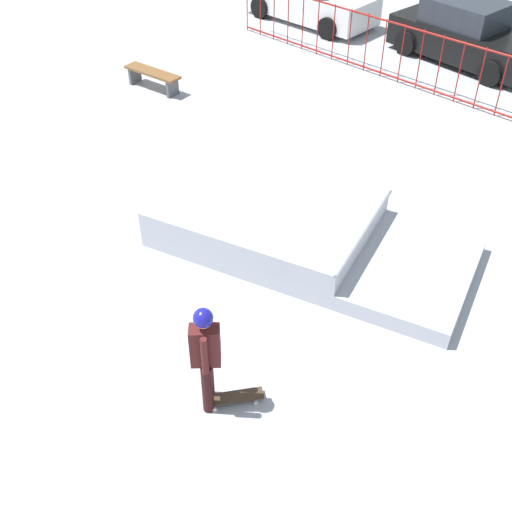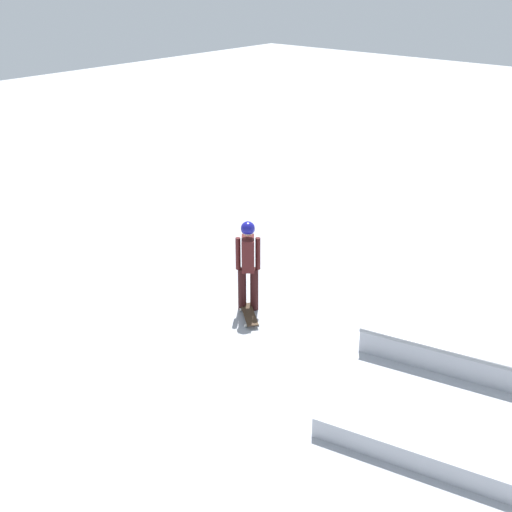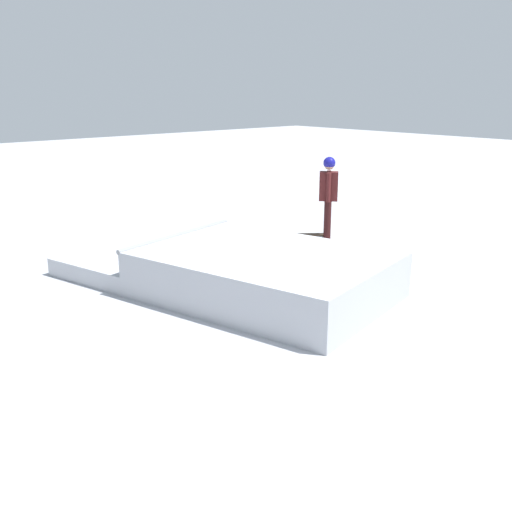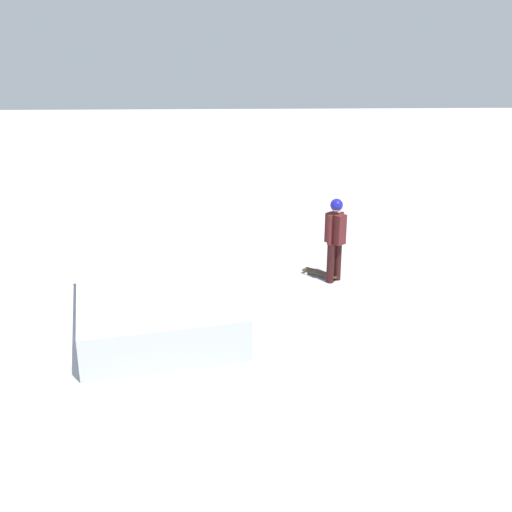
% 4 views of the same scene
% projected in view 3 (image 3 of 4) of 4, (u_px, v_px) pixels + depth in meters
% --- Properties ---
extents(ground_plane, '(60.00, 60.00, 0.00)m').
position_uv_depth(ground_plane, '(319.00, 320.00, 8.14)').
color(ground_plane, '#A8AAB2').
extents(skate_ramp, '(5.84, 3.72, 0.74)m').
position_uv_depth(skate_ramp, '(240.00, 271.00, 9.25)').
color(skate_ramp, '#B0B3BB').
rests_on(skate_ramp, ground).
extents(skater, '(0.43, 0.42, 1.73)m').
position_uv_depth(skater, '(328.00, 192.00, 12.23)').
color(skater, black).
rests_on(skater, ground).
extents(skateboard, '(0.66, 0.75, 0.09)m').
position_uv_depth(skateboard, '(311.00, 235.00, 12.51)').
color(skateboard, '#3F2D1E').
rests_on(skateboard, ground).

